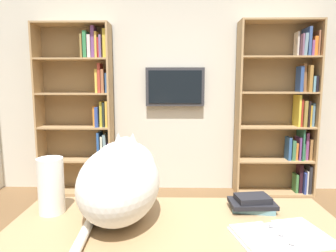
{
  "coord_description": "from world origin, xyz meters",
  "views": [
    {
      "loc": [
        0.02,
        1.51,
        1.31
      ],
      "look_at": [
        0.07,
        -1.09,
        0.95
      ],
      "focal_mm": 32.37,
      "sensor_mm": 36.0,
      "label": 1
    }
  ],
  "objects_px": {
    "open_binder": "(281,236)",
    "bookshelf_right": "(84,110)",
    "desk_book_stack": "(253,203)",
    "cat": "(121,178)",
    "wall_mounted_tv": "(175,87)",
    "bookshelf_left": "(285,110)",
    "paper_towel_roll": "(51,186)"
  },
  "relations": [
    {
      "from": "bookshelf_left",
      "to": "cat",
      "type": "distance_m",
      "value": 2.8
    },
    {
      "from": "open_binder",
      "to": "bookshelf_right",
      "type": "bearing_deg",
      "value": -60.05
    },
    {
      "from": "cat",
      "to": "desk_book_stack",
      "type": "bearing_deg",
      "value": -173.88
    },
    {
      "from": "bookshelf_left",
      "to": "cat",
      "type": "bearing_deg",
      "value": 56.74
    },
    {
      "from": "bookshelf_right",
      "to": "paper_towel_roll",
      "type": "xyz_separation_m",
      "value": [
        -0.53,
        2.33,
        -0.13
      ]
    },
    {
      "from": "cat",
      "to": "desk_book_stack",
      "type": "height_order",
      "value": "cat"
    },
    {
      "from": "bookshelf_left",
      "to": "wall_mounted_tv",
      "type": "xyz_separation_m",
      "value": [
        1.29,
        -0.08,
        0.27
      ]
    },
    {
      "from": "open_binder",
      "to": "desk_book_stack",
      "type": "height_order",
      "value": "desk_book_stack"
    },
    {
      "from": "bookshelf_right",
      "to": "wall_mounted_tv",
      "type": "xyz_separation_m",
      "value": [
        -1.09,
        -0.08,
        0.27
      ]
    },
    {
      "from": "cat",
      "to": "open_binder",
      "type": "xyz_separation_m",
      "value": [
        -0.62,
        0.19,
        -0.16
      ]
    },
    {
      "from": "cat",
      "to": "open_binder",
      "type": "bearing_deg",
      "value": 163.28
    },
    {
      "from": "cat",
      "to": "paper_towel_roll",
      "type": "height_order",
      "value": "cat"
    },
    {
      "from": "desk_book_stack",
      "to": "wall_mounted_tv",
      "type": "bearing_deg",
      "value": -82.01
    },
    {
      "from": "bookshelf_right",
      "to": "open_binder",
      "type": "distance_m",
      "value": 2.93
    },
    {
      "from": "wall_mounted_tv",
      "to": "open_binder",
      "type": "xyz_separation_m",
      "value": [
        -0.37,
        2.61,
        -0.52
      ]
    },
    {
      "from": "bookshelf_right",
      "to": "desk_book_stack",
      "type": "distance_m",
      "value": 2.7
    },
    {
      "from": "open_binder",
      "to": "paper_towel_roll",
      "type": "height_order",
      "value": "paper_towel_roll"
    },
    {
      "from": "bookshelf_left",
      "to": "open_binder",
      "type": "height_order",
      "value": "bookshelf_left"
    },
    {
      "from": "bookshelf_left",
      "to": "cat",
      "type": "height_order",
      "value": "bookshelf_left"
    },
    {
      "from": "bookshelf_right",
      "to": "cat",
      "type": "height_order",
      "value": "bookshelf_right"
    },
    {
      "from": "wall_mounted_tv",
      "to": "desk_book_stack",
      "type": "distance_m",
      "value": 2.44
    },
    {
      "from": "bookshelf_right",
      "to": "paper_towel_roll",
      "type": "height_order",
      "value": "bookshelf_right"
    },
    {
      "from": "bookshelf_left",
      "to": "bookshelf_right",
      "type": "xyz_separation_m",
      "value": [
        2.38,
        -0.0,
        -0.0
      ]
    },
    {
      "from": "bookshelf_right",
      "to": "desk_book_stack",
      "type": "xyz_separation_m",
      "value": [
        -1.42,
        2.28,
        -0.22
      ]
    },
    {
      "from": "bookshelf_left",
      "to": "open_binder",
      "type": "bearing_deg",
      "value": 70.04
    },
    {
      "from": "paper_towel_roll",
      "to": "desk_book_stack",
      "type": "xyz_separation_m",
      "value": [
        -0.88,
        -0.04,
        -0.09
      ]
    },
    {
      "from": "bookshelf_left",
      "to": "desk_book_stack",
      "type": "xyz_separation_m",
      "value": [
        0.96,
        2.28,
        -0.22
      ]
    },
    {
      "from": "paper_towel_roll",
      "to": "desk_book_stack",
      "type": "relative_size",
      "value": 1.21
    },
    {
      "from": "cat",
      "to": "desk_book_stack",
      "type": "distance_m",
      "value": 0.6
    },
    {
      "from": "bookshelf_right",
      "to": "desk_book_stack",
      "type": "relative_size",
      "value": 9.91
    },
    {
      "from": "bookshelf_right",
      "to": "wall_mounted_tv",
      "type": "height_order",
      "value": "bookshelf_right"
    },
    {
      "from": "bookshelf_left",
      "to": "bookshelf_right",
      "type": "distance_m",
      "value": 2.38
    }
  ]
}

